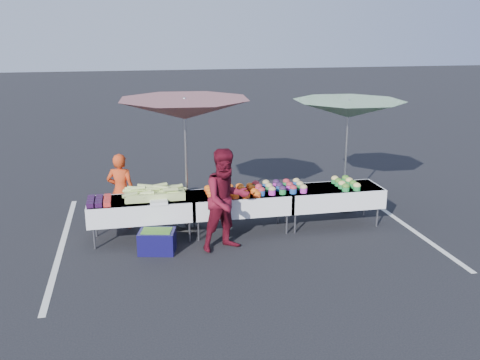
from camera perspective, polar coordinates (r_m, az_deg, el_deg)
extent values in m
plane|color=black|center=(10.06, 0.00, -5.48)|extent=(80.00, 80.00, 0.00)
cube|color=silver|center=(9.96, -18.46, -6.58)|extent=(0.10, 5.00, 0.00)
cube|color=silver|center=(11.13, 16.38, -4.01)|extent=(0.10, 5.00, 0.00)
cube|color=white|center=(9.63, -10.55, -2.15)|extent=(1.80, 0.75, 0.04)
cube|color=white|center=(9.68, -10.50, -3.05)|extent=(1.86, 0.81, 0.36)
cylinder|color=slate|center=(9.56, -15.27, -6.02)|extent=(0.04, 0.04, 0.39)
cylinder|color=slate|center=(10.11, -15.11, -4.79)|extent=(0.04, 0.04, 0.39)
cylinder|color=slate|center=(9.58, -5.41, -5.45)|extent=(0.04, 0.04, 0.39)
cylinder|color=slate|center=(10.13, -5.80, -4.25)|extent=(0.04, 0.04, 0.39)
cube|color=white|center=(9.82, 0.00, -1.51)|extent=(1.80, 0.75, 0.04)
cube|color=white|center=(9.87, 0.00, -2.40)|extent=(1.86, 0.81, 0.36)
cylinder|color=slate|center=(9.60, -4.45, -5.38)|extent=(0.04, 0.04, 0.39)
cylinder|color=slate|center=(10.14, -4.90, -4.19)|extent=(0.04, 0.04, 0.39)
cylinder|color=slate|center=(9.92, 5.01, -4.67)|extent=(0.04, 0.04, 0.39)
cylinder|color=slate|center=(10.45, 4.08, -3.56)|extent=(0.04, 0.04, 0.39)
cube|color=white|center=(10.33, 9.82, -0.87)|extent=(1.80, 0.75, 0.04)
cube|color=white|center=(10.37, 9.78, -1.72)|extent=(1.86, 0.81, 0.36)
cylinder|color=slate|center=(9.97, 5.89, -4.59)|extent=(0.04, 0.04, 0.39)
cylinder|color=slate|center=(10.49, 4.92, -3.49)|extent=(0.04, 0.04, 0.39)
cylinder|color=slate|center=(10.56, 14.42, -3.83)|extent=(0.04, 0.04, 0.39)
cylinder|color=slate|center=(11.06, 13.09, -2.83)|extent=(0.04, 0.04, 0.39)
cube|color=black|center=(9.38, -15.71, -2.60)|extent=(0.12, 0.12, 0.08)
cube|color=black|center=(9.51, -15.66, -2.33)|extent=(0.12, 0.12, 0.08)
cube|color=black|center=(9.65, -15.62, -2.08)|extent=(0.12, 0.12, 0.08)
cube|color=black|center=(9.78, -15.57, -1.83)|extent=(0.12, 0.12, 0.08)
cube|color=black|center=(9.37, -14.86, -2.55)|extent=(0.12, 0.12, 0.08)
cube|color=black|center=(9.50, -14.82, -2.29)|extent=(0.12, 0.12, 0.08)
cube|color=black|center=(9.64, -14.79, -2.03)|extent=(0.12, 0.12, 0.08)
cube|color=black|center=(9.77, -14.75, -1.78)|extent=(0.12, 0.12, 0.08)
cube|color=#A3112A|center=(9.36, -14.00, -2.50)|extent=(0.12, 0.12, 0.08)
cube|color=#A3112A|center=(9.50, -13.98, -2.24)|extent=(0.12, 0.12, 0.08)
cube|color=#A3112A|center=(9.63, -13.96, -1.98)|extent=(0.12, 0.12, 0.08)
cube|color=#A3112A|center=(9.76, -13.93, -1.74)|extent=(0.12, 0.12, 0.08)
cube|color=#A6BC60|center=(9.66, -9.10, -1.47)|extent=(1.05, 0.55, 0.14)
cylinder|color=#A6BC60|center=(9.81, -7.38, -0.91)|extent=(0.27, 0.09, 0.10)
cylinder|color=#A6BC60|center=(9.66, -11.39, -0.93)|extent=(0.27, 0.14, 0.07)
cylinder|color=#A6BC60|center=(9.52, -8.43, -0.77)|extent=(0.27, 0.14, 0.09)
cylinder|color=#A6BC60|center=(9.67, -11.64, -1.28)|extent=(0.27, 0.15, 0.10)
cylinder|color=#A6BC60|center=(9.57, -10.17, -1.09)|extent=(0.27, 0.15, 0.08)
cylinder|color=#A6BC60|center=(9.66, -9.37, -0.72)|extent=(0.27, 0.10, 0.10)
cylinder|color=#A6BC60|center=(9.54, -9.34, -0.94)|extent=(0.27, 0.07, 0.08)
cylinder|color=#A6BC60|center=(9.45, -9.85, -1.41)|extent=(0.27, 0.14, 0.09)
cylinder|color=#A6BC60|center=(9.81, -10.13, -0.62)|extent=(0.27, 0.12, 0.08)
cylinder|color=#A6BC60|center=(9.76, -6.48, -0.88)|extent=(0.27, 0.16, 0.08)
cylinder|color=#A6BC60|center=(9.58, -10.99, -1.06)|extent=(0.27, 0.11, 0.07)
cylinder|color=#A6BC60|center=(9.42, -9.56, -1.71)|extent=(0.27, 0.10, 0.07)
cylinder|color=#A6BC60|center=(9.77, -8.54, -0.55)|extent=(0.27, 0.12, 0.08)
cylinder|color=#A6BC60|center=(9.41, -11.68, -1.57)|extent=(0.27, 0.15, 0.08)
cylinder|color=#A6BC60|center=(9.65, -11.17, -0.84)|extent=(0.27, 0.10, 0.08)
cylinder|color=#A6BC60|center=(9.59, -7.87, -1.02)|extent=(0.27, 0.16, 0.10)
cylinder|color=#A6BC60|center=(9.54, -10.80, -0.86)|extent=(0.27, 0.12, 0.09)
cylinder|color=#A6BC60|center=(9.41, -7.41, -1.04)|extent=(0.27, 0.09, 0.07)
cylinder|color=#A6BC60|center=(9.47, -7.03, -1.35)|extent=(0.27, 0.10, 0.09)
cylinder|color=#A6BC60|center=(9.53, -7.59, -1.35)|extent=(0.27, 0.12, 0.09)
cylinder|color=#A6BC60|center=(9.87, -8.62, -0.84)|extent=(0.27, 0.10, 0.08)
cylinder|color=#A6BC60|center=(9.63, -6.90, -0.76)|extent=(0.27, 0.14, 0.10)
cylinder|color=#A6BC60|center=(9.86, -7.36, -0.81)|extent=(0.27, 0.12, 0.07)
cube|color=white|center=(9.34, -8.67, -2.34)|extent=(0.30, 0.25, 0.05)
cylinder|color=#EE501A|center=(9.45, -2.92, -1.96)|extent=(0.15, 0.15, 0.05)
ellipsoid|color=#F03C0D|center=(9.44, -2.92, -1.73)|extent=(0.15, 0.15, 0.08)
cylinder|color=#EE501A|center=(9.62, -3.09, -1.63)|extent=(0.15, 0.15, 0.05)
ellipsoid|color=#F03C0D|center=(9.61, -3.09, -1.41)|extent=(0.15, 0.15, 0.08)
cylinder|color=#EE501A|center=(9.79, -3.25, -1.32)|extent=(0.15, 0.15, 0.05)
ellipsoid|color=#F03C0D|center=(9.78, -3.25, -1.10)|extent=(0.15, 0.15, 0.08)
cylinder|color=#EE501A|center=(9.96, -3.41, -1.02)|extent=(0.15, 0.15, 0.05)
ellipsoid|color=#F03C0D|center=(9.95, -3.41, -0.80)|extent=(0.15, 0.15, 0.08)
cylinder|color=#EE501A|center=(9.48, -1.72, -1.88)|extent=(0.15, 0.15, 0.05)
ellipsoid|color=#F03C0D|center=(9.47, -1.72, -1.65)|extent=(0.15, 0.15, 0.08)
cylinder|color=#EE501A|center=(9.65, -1.91, -1.56)|extent=(0.15, 0.15, 0.05)
ellipsoid|color=#F03C0D|center=(9.64, -1.91, -1.34)|extent=(0.15, 0.15, 0.08)
cylinder|color=#EE501A|center=(9.82, -2.10, -1.25)|extent=(0.15, 0.15, 0.05)
ellipsoid|color=#F03C0D|center=(9.81, -2.10, -1.03)|extent=(0.15, 0.15, 0.08)
cylinder|color=#EE501A|center=(9.99, -2.27, -0.95)|extent=(0.15, 0.15, 0.05)
ellipsoid|color=#F03C0D|center=(9.98, -2.28, -0.73)|extent=(0.15, 0.15, 0.08)
cylinder|color=#EE501A|center=(9.52, -0.54, -1.81)|extent=(0.15, 0.15, 0.05)
ellipsoid|color=#F03C0D|center=(9.50, -0.54, -1.58)|extent=(0.15, 0.15, 0.08)
cylinder|color=#EE501A|center=(9.68, -0.75, -1.49)|extent=(0.15, 0.15, 0.05)
ellipsoid|color=#F03C0D|center=(9.67, -0.75, -1.26)|extent=(0.15, 0.15, 0.08)
cylinder|color=#EE501A|center=(9.85, -0.95, -1.18)|extent=(0.15, 0.15, 0.05)
ellipsoid|color=#F03C0D|center=(9.84, -0.95, -0.96)|extent=(0.15, 0.15, 0.08)
cylinder|color=#EE501A|center=(10.02, -1.15, -0.89)|extent=(0.15, 0.15, 0.05)
ellipsoid|color=#F03C0D|center=(10.01, -1.15, -0.67)|extent=(0.15, 0.15, 0.08)
cylinder|color=#EE501A|center=(9.56, 0.64, -1.73)|extent=(0.15, 0.15, 0.05)
ellipsoid|color=#F03C0D|center=(9.54, 0.64, -1.50)|extent=(0.15, 0.15, 0.08)
cylinder|color=#EE501A|center=(9.72, 0.41, -1.42)|extent=(0.15, 0.15, 0.05)
ellipsoid|color=#F03C0D|center=(9.71, 0.41, -1.19)|extent=(0.15, 0.15, 0.08)
cylinder|color=#EE501A|center=(9.89, 0.19, -1.11)|extent=(0.15, 0.15, 0.05)
ellipsoid|color=#F03C0D|center=(9.88, 0.19, -0.89)|extent=(0.15, 0.15, 0.08)
cylinder|color=#EE501A|center=(10.06, -0.03, -0.82)|extent=(0.15, 0.15, 0.05)
ellipsoid|color=#F03C0D|center=(10.05, -0.03, -0.60)|extent=(0.15, 0.15, 0.08)
cylinder|color=#EE501A|center=(9.60, 1.81, -1.66)|extent=(0.15, 0.15, 0.05)
ellipsoid|color=#F03C0D|center=(9.59, 1.81, -1.43)|extent=(0.15, 0.15, 0.08)
cylinder|color=#EE501A|center=(9.77, 1.56, -1.34)|extent=(0.15, 0.15, 0.05)
ellipsoid|color=#F03C0D|center=(9.75, 1.56, -1.12)|extent=(0.15, 0.15, 0.08)
cylinder|color=#EE501A|center=(9.93, 1.32, -1.04)|extent=(0.15, 0.15, 0.05)
ellipsoid|color=#F03C0D|center=(9.92, 1.32, -0.82)|extent=(0.15, 0.15, 0.08)
cylinder|color=#EE501A|center=(10.10, 1.08, -0.75)|extent=(0.15, 0.15, 0.05)
ellipsoid|color=#F03C0D|center=(10.09, 1.09, -0.53)|extent=(0.15, 0.15, 0.08)
cylinder|color=#214C9C|center=(9.67, 2.30, -1.37)|extent=(0.13, 0.13, 0.10)
ellipsoid|color=maroon|center=(9.65, 2.30, -1.03)|extent=(0.14, 0.14, 0.10)
cylinder|color=#C42AB5|center=(9.87, 1.99, -1.00)|extent=(0.13, 0.13, 0.10)
ellipsoid|color=maroon|center=(9.86, 1.99, -0.67)|extent=(0.14, 0.14, 0.10)
cylinder|color=#20833A|center=(10.08, 1.69, -0.64)|extent=(0.13, 0.13, 0.10)
ellipsoid|color=maroon|center=(10.06, 1.69, -0.32)|extent=(0.14, 0.14, 0.10)
cylinder|color=#C42AB5|center=(9.72, 3.44, -1.30)|extent=(0.13, 0.13, 0.10)
ellipsoid|color=tan|center=(9.70, 3.45, -0.96)|extent=(0.14, 0.14, 0.10)
cylinder|color=#20833A|center=(9.92, 3.11, -0.93)|extent=(0.13, 0.13, 0.10)
ellipsoid|color=tan|center=(9.91, 3.11, -0.60)|extent=(0.14, 0.14, 0.10)
cylinder|color=#214C9C|center=(10.13, 2.79, -0.58)|extent=(0.13, 0.13, 0.10)
ellipsoid|color=tan|center=(10.11, 2.79, -0.25)|extent=(0.14, 0.14, 0.10)
cylinder|color=#20833A|center=(9.77, 4.57, -1.23)|extent=(0.13, 0.13, 0.10)
ellipsoid|color=#2B1333|center=(9.76, 4.58, -0.89)|extent=(0.14, 0.14, 0.10)
cylinder|color=#214C9C|center=(9.97, 4.22, -0.86)|extent=(0.13, 0.13, 0.10)
ellipsoid|color=#2B1333|center=(9.96, 4.23, -0.53)|extent=(0.14, 0.14, 0.10)
cylinder|color=#C42AB5|center=(10.18, 3.88, -0.51)|extent=(0.13, 0.13, 0.10)
ellipsoid|color=#2B1333|center=(10.16, 3.89, -0.19)|extent=(0.14, 0.14, 0.10)
cylinder|color=#214C9C|center=(9.83, 5.69, -1.15)|extent=(0.13, 0.13, 0.10)
ellipsoid|color=maroon|center=(9.81, 5.70, -0.82)|extent=(0.14, 0.14, 0.10)
cylinder|color=#C42AB5|center=(10.03, 5.32, -0.79)|extent=(0.13, 0.13, 0.10)
ellipsoid|color=maroon|center=(10.01, 5.33, -0.46)|extent=(0.14, 0.14, 0.10)
cylinder|color=#20833A|center=(10.23, 4.96, -0.44)|extent=(0.13, 0.13, 0.10)
ellipsoid|color=maroon|center=(10.21, 4.97, -0.12)|extent=(0.14, 0.14, 0.10)
cylinder|color=#C42AB5|center=(9.89, 6.80, -1.08)|extent=(0.13, 0.13, 0.10)
ellipsoid|color=tan|center=(9.87, 6.81, -0.75)|extent=(0.14, 0.14, 0.10)
cylinder|color=#20833A|center=(10.09, 6.40, -0.72)|extent=(0.13, 0.13, 0.10)
ellipsoid|color=tan|center=(10.07, 6.41, -0.39)|extent=(0.14, 0.14, 0.10)
cylinder|color=#214C9C|center=(10.29, 6.02, -0.38)|extent=(0.13, 0.13, 0.10)
ellipsoid|color=tan|center=(10.27, 6.03, -0.06)|extent=(0.14, 0.14, 0.10)
cylinder|color=#20833A|center=(10.12, 11.21, -0.94)|extent=(0.14, 0.14, 0.08)
ellipsoid|color=#3D6B1C|center=(10.10, 11.22, -0.65)|extent=(0.14, 0.14, 0.11)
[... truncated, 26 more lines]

